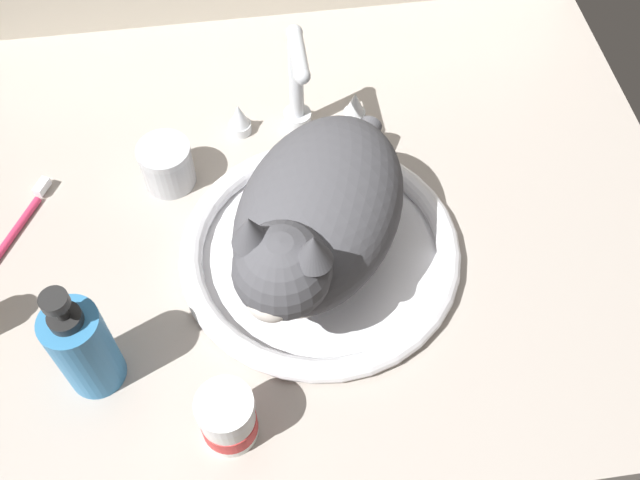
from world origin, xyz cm
name	(u,v)px	position (x,y,z in cm)	size (l,w,h in cm)	color
countertop	(295,217)	(0.00, 0.00, 1.50)	(103.88, 80.18, 3.00)	#ADA399
sink_basin	(320,252)	(2.28, -7.88, 4.33)	(35.82, 35.82, 2.98)	white
faucet	(297,94)	(2.28, 14.46, 10.12)	(19.91, 10.90, 18.19)	silver
cat	(313,222)	(1.25, -9.77, 13.71)	(29.86, 35.33, 18.92)	#4C4C51
pill_bottle	(228,419)	(-10.69, -29.28, 6.92)	(6.26, 6.26, 8.44)	white
soap_pump_bottle	(83,347)	(-25.51, -20.16, 9.98)	(6.49, 6.49, 17.91)	teal
metal_jar	(167,165)	(-16.41, 7.54, 6.34)	(7.21, 7.21, 6.65)	#B2B5BA
toothbrush	(16,227)	(-36.78, 2.02, 3.62)	(8.88, 15.62, 1.70)	#D83359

